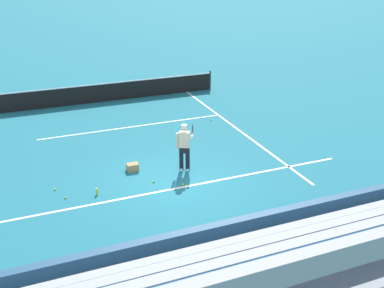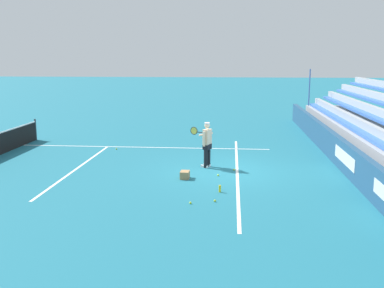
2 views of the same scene
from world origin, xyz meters
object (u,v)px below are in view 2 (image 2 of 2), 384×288
at_px(tennis_ball_stray_back, 116,149).
at_px(water_bottle, 220,189).
at_px(tennis_ball_midcourt, 234,170).
at_px(tennis_ball_far_right, 190,203).
at_px(tennis_ball_near_player, 215,201).
at_px(tennis_player, 207,144).
at_px(tennis_ball_by_box, 218,175).
at_px(ball_box_cardboard, 185,175).

bearing_deg(tennis_ball_stray_back, water_bottle, -141.66).
relative_size(tennis_ball_midcourt, tennis_ball_far_right, 1.00).
relative_size(tennis_ball_stray_back, tennis_ball_near_player, 1.00).
bearing_deg(tennis_player, tennis_ball_near_player, -173.41).
bearing_deg(tennis_player, tennis_ball_by_box, -159.56).
distance_m(ball_box_cardboard, tennis_ball_near_player, 2.71).
relative_size(ball_box_cardboard, tennis_ball_near_player, 6.06).
height_order(tennis_ball_near_player, tennis_ball_far_right, same).
distance_m(tennis_ball_stray_back, water_bottle, 7.84).
bearing_deg(tennis_ball_far_right, tennis_ball_midcourt, -17.49).
bearing_deg(tennis_ball_far_right, tennis_ball_by_box, -12.39).
distance_m(tennis_ball_stray_back, tennis_ball_by_box, 6.36).
relative_size(tennis_ball_midcourt, tennis_ball_stray_back, 1.00).
bearing_deg(water_bottle, tennis_ball_stray_back, 38.34).
bearing_deg(tennis_ball_by_box, tennis_ball_stray_back, 48.32).
relative_size(tennis_ball_stray_back, tennis_ball_far_right, 1.00).
bearing_deg(tennis_ball_by_box, tennis_player, 20.44).
relative_size(tennis_ball_far_right, water_bottle, 0.30).
bearing_deg(ball_box_cardboard, tennis_ball_midcourt, -53.49).
distance_m(ball_box_cardboard, tennis_ball_midcourt, 2.11).
relative_size(tennis_ball_midcourt, tennis_ball_near_player, 1.00).
height_order(tennis_ball_by_box, tennis_ball_far_right, same).
bearing_deg(ball_box_cardboard, tennis_ball_stray_back, 37.87).
distance_m(tennis_player, tennis_ball_midcourt, 1.43).
height_order(ball_box_cardboard, tennis_ball_far_right, ball_box_cardboard).
height_order(tennis_player, ball_box_cardboard, tennis_player).
bearing_deg(tennis_ball_midcourt, tennis_ball_stray_back, 57.44).
distance_m(tennis_ball_by_box, tennis_ball_near_player, 2.88).
relative_size(tennis_ball_near_player, water_bottle, 0.30).
distance_m(tennis_player, ball_box_cardboard, 1.99).
bearing_deg(tennis_ball_midcourt, ball_box_cardboard, 126.51).
height_order(ball_box_cardboard, tennis_ball_midcourt, ball_box_cardboard).
bearing_deg(water_bottle, tennis_ball_far_right, 146.63).
bearing_deg(tennis_ball_far_right, tennis_ball_near_player, -69.56).
bearing_deg(tennis_ball_by_box, tennis_ball_midcourt, -33.92).
distance_m(tennis_ball_by_box, tennis_ball_far_right, 3.21).
bearing_deg(tennis_ball_far_right, tennis_ball_stray_back, 28.88).
height_order(tennis_ball_midcourt, tennis_ball_near_player, same).
xyz_separation_m(tennis_ball_near_player, tennis_ball_far_right, (-0.26, 0.69, 0.00)).
relative_size(tennis_player, tennis_ball_by_box, 25.98).
height_order(ball_box_cardboard, tennis_ball_by_box, ball_box_cardboard).
relative_size(tennis_ball_by_box, tennis_ball_far_right, 1.00).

